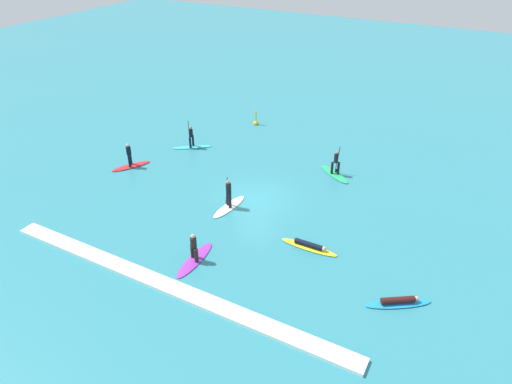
% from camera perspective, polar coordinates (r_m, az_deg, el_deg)
% --- Properties ---
extents(ground_plane, '(120.00, 120.00, 0.00)m').
position_cam_1_polar(ground_plane, '(29.72, 0.00, -0.82)').
color(ground_plane, teal).
rests_on(ground_plane, ground).
extents(surfer_on_blue_board, '(3.00, 2.30, 0.43)m').
position_cam_1_polar(surfer_on_blue_board, '(23.23, 17.15, -12.81)').
color(surfer_on_blue_board, '#1E8CD1').
rests_on(surfer_on_blue_board, ground_plane).
extents(surfer_on_purple_board, '(0.90, 3.25, 1.70)m').
position_cam_1_polar(surfer_on_purple_board, '(24.69, -7.59, -7.64)').
color(surfer_on_purple_board, purple).
rests_on(surfer_on_purple_board, ground_plane).
extents(surfer_on_teal_board, '(2.83, 2.27, 2.12)m').
position_cam_1_polar(surfer_on_teal_board, '(36.49, -7.94, 6.14)').
color(surfer_on_teal_board, '#33C6CC').
rests_on(surfer_on_teal_board, ground_plane).
extents(surfer_on_red_board, '(2.01, 2.82, 1.82)m').
position_cam_1_polar(surfer_on_red_board, '(34.51, -15.24, 3.68)').
color(surfer_on_red_board, red).
rests_on(surfer_on_red_board, ground_plane).
extents(surfer_on_yellow_board, '(3.26, 0.62, 0.39)m').
position_cam_1_polar(surfer_on_yellow_board, '(25.62, 6.61, -6.65)').
color(surfer_on_yellow_board, yellow).
rests_on(surfer_on_yellow_board, ground_plane).
extents(surfer_on_white_board, '(1.02, 3.09, 2.04)m').
position_cam_1_polar(surfer_on_white_board, '(28.65, -3.36, -1.02)').
color(surfer_on_white_board, white).
rests_on(surfer_on_white_board, ground_plane).
extents(surfer_on_green_board, '(2.88, 2.27, 2.03)m').
position_cam_1_polar(surfer_on_green_board, '(32.74, 9.71, 2.69)').
color(surfer_on_green_board, '#23B266').
rests_on(surfer_on_green_board, ground_plane).
extents(marker_buoy, '(0.43, 0.43, 1.37)m').
position_cam_1_polar(marker_buoy, '(40.45, -0.00, 8.58)').
color(marker_buoy, yellow).
rests_on(marker_buoy, ground_plane).
extents(wave_crest, '(20.18, 0.90, 0.18)m').
position_cam_1_polar(wave_crest, '(23.57, -11.04, -11.21)').
color(wave_crest, white).
rests_on(wave_crest, ground_plane).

